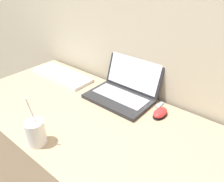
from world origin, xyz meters
TOP-DOWN VIEW (x-y plane):
  - desk at (0.00, 0.33)m, footprint 1.49×0.67m
  - laptop at (-0.01, 0.58)m, footprint 0.35×0.29m
  - drink_cup at (-0.06, 0.06)m, footprint 0.08×0.08m
  - computer_mouse at (0.24, 0.55)m, footprint 0.06×0.10m
  - external_keyboard at (-0.47, 0.52)m, footprint 0.43×0.16m
  - usb_stick at (0.19, 0.63)m, footprint 0.02×0.06m

SIDE VIEW (x-z plane):
  - desk at x=0.00m, z-range 0.00..0.73m
  - usb_stick at x=0.19m, z-range 0.73..0.74m
  - external_keyboard at x=-0.47m, z-range 0.73..0.75m
  - computer_mouse at x=0.24m, z-range 0.73..0.77m
  - laptop at x=-0.01m, z-range 0.67..0.90m
  - drink_cup at x=-0.06m, z-range 0.68..0.91m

